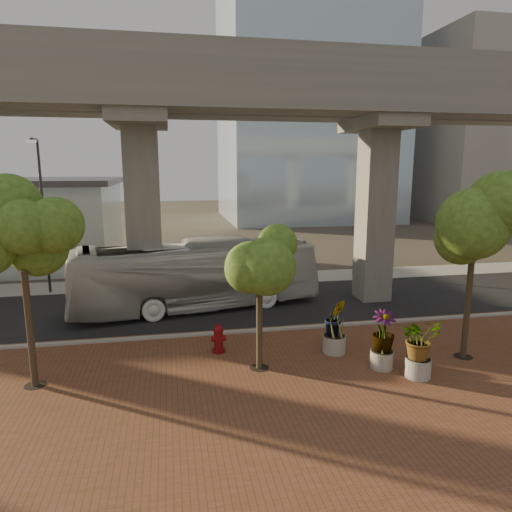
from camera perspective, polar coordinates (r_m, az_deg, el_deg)
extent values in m
plane|color=#3B352B|center=(22.33, 2.15, -7.58)|extent=(160.00, 160.00, 0.00)
cube|color=brown|center=(15.24, 9.19, -16.87)|extent=(70.00, 13.00, 0.06)
cube|color=black|center=(24.18, 1.09, -6.06)|extent=(90.00, 8.00, 0.04)
cube|color=#A29E96|center=(20.47, 3.42, -9.12)|extent=(70.00, 0.25, 0.16)
cube|color=#A29E96|center=(29.39, -1.12, -2.94)|extent=(90.00, 3.00, 0.06)
cube|color=gray|center=(21.81, 2.11, 19.92)|extent=(72.00, 2.40, 1.80)
cube|color=gray|center=(24.91, 0.38, 18.82)|extent=(72.00, 2.40, 1.80)
cube|color=gray|center=(21.03, 2.88, 24.14)|extent=(72.00, 0.12, 1.00)
cube|color=gray|center=(26.20, -0.11, 21.53)|extent=(72.00, 0.12, 1.00)
cube|color=#A5A094|center=(71.13, 27.06, 13.80)|extent=(18.00, 16.00, 24.00)
imported|color=silver|center=(23.28, -7.42, -2.44)|extent=(12.80, 5.12, 3.48)
cylinder|color=maroon|center=(18.20, -4.69, -11.66)|extent=(0.52, 0.52, 0.12)
cylinder|color=maroon|center=(18.04, -4.71, -10.43)|extent=(0.35, 0.35, 0.84)
sphere|color=maroon|center=(17.89, -4.73, -9.18)|extent=(0.40, 0.40, 0.40)
cylinder|color=maroon|center=(17.83, -4.74, -8.61)|extent=(0.12, 0.12, 0.14)
cylinder|color=maroon|center=(18.01, -4.71, -10.22)|extent=(0.58, 0.23, 0.23)
cylinder|color=#A29E92|center=(16.97, 19.58, -13.01)|extent=(0.86, 0.86, 0.67)
imported|color=#365A17|center=(16.58, 19.81, -9.66)|extent=(1.92, 1.92, 1.44)
cylinder|color=#B0A89F|center=(17.30, 15.42, -12.35)|extent=(0.81, 0.81, 0.63)
imported|color=#365A17|center=(16.92, 15.61, -9.04)|extent=(1.99, 1.99, 1.49)
cylinder|color=gray|center=(18.23, 9.74, -10.78)|extent=(0.88, 0.88, 0.68)
imported|color=#365A17|center=(17.86, 9.85, -7.59)|extent=(1.95, 1.95, 1.46)
cylinder|color=#4E3F2C|center=(16.55, -26.43, -8.21)|extent=(0.22, 0.22, 3.88)
cylinder|color=black|center=(17.25, -25.86, -14.31)|extent=(0.70, 0.70, 0.01)
cylinder|color=#4E3F2C|center=(16.23, 0.42, -8.76)|extent=(0.22, 0.22, 3.15)
cylinder|color=black|center=(16.82, 0.42, -13.79)|extent=(0.70, 0.70, 0.01)
cylinder|color=#4E3F2C|center=(18.76, 24.92, -5.79)|extent=(0.22, 0.22, 3.94)
cylinder|color=black|center=(19.39, 24.44, -11.36)|extent=(0.70, 0.70, 0.01)
cylinder|color=#2C2D31|center=(28.16, -24.99, 4.25)|extent=(0.15, 0.15, 8.52)
cube|color=#2C2D31|center=(27.54, -25.99, 12.94)|extent=(0.16, 1.06, 0.16)
cube|color=silver|center=(27.02, -26.27, 12.74)|extent=(0.43, 0.21, 0.13)
cylinder|color=#2F2E34|center=(30.53, 12.42, 6.02)|extent=(0.16, 0.16, 9.10)
cube|color=#2F2E34|center=(29.97, 13.23, 14.61)|extent=(0.17, 1.14, 0.17)
cube|color=silver|center=(29.45, 13.68, 14.43)|extent=(0.45, 0.23, 0.14)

